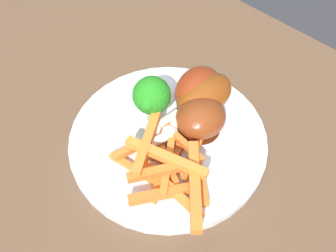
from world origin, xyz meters
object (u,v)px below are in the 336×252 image
dining_table (177,224)px  chicken_drumstick_far (202,97)px  chicken_drumstick_extra (197,120)px  carrot_fries_pile (170,166)px  chicken_drumstick_near (196,91)px  broccoli_floret_front (152,96)px  dinner_plate (168,138)px

dining_table → chicken_drumstick_far: size_ratio=8.61×
dining_table → chicken_drumstick_extra: chicken_drumstick_extra is taller
carrot_fries_pile → chicken_drumstick_near: size_ratio=1.13×
dining_table → chicken_drumstick_near: chicken_drumstick_near is taller
broccoli_floret_front → dinner_plate: bearing=-8.8°
dinner_plate → chicken_drumstick_far: chicken_drumstick_far is taller
dining_table → dinner_plate: bearing=145.5°
broccoli_floret_front → chicken_drumstick_extra: bearing=27.1°
chicken_drumstick_far → dining_table: bearing=-60.3°
dinner_plate → chicken_drumstick_near: chicken_drumstick_near is taller
chicken_drumstick_near → chicken_drumstick_extra: size_ratio=1.04×
chicken_drumstick_near → chicken_drumstick_far: bearing=-7.6°
broccoli_floret_front → carrot_fries_pile: 0.09m
broccoli_floret_front → chicken_drumstick_near: broccoli_floret_front is taller
dinner_plate → chicken_drumstick_near: size_ratio=1.92×
dining_table → chicken_drumstick_extra: bearing=118.0°
carrot_fries_pile → chicken_drumstick_extra: (-0.02, 0.07, 0.00)m
dining_table → dinner_plate: size_ratio=4.72×
dining_table → carrot_fries_pile: size_ratio=8.00×
chicken_drumstick_far → chicken_drumstick_extra: bearing=-56.9°
dining_table → carrot_fries_pile: bearing=172.3°
dining_table → chicken_drumstick_far: 0.19m
carrot_fries_pile → dining_table: bearing=-7.7°
dining_table → dinner_plate: (-0.06, 0.04, 0.12)m
chicken_drumstick_far → chicken_drumstick_extra: 0.04m
broccoli_floret_front → chicken_drumstick_near: (0.02, 0.06, -0.02)m
dining_table → chicken_drumstick_far: chicken_drumstick_far is taller
carrot_fries_pile → chicken_drumstick_extra: bearing=107.1°
dinner_plate → dining_table: bearing=-34.5°
broccoli_floret_front → chicken_drumstick_near: 0.07m
dinner_plate → chicken_drumstick_extra: 0.05m
dinner_plate → chicken_drumstick_near: (-0.01, 0.07, 0.03)m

